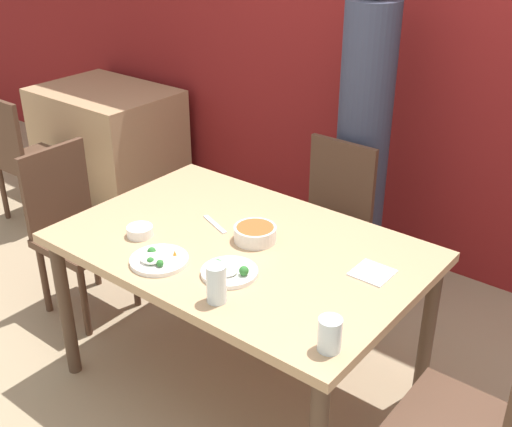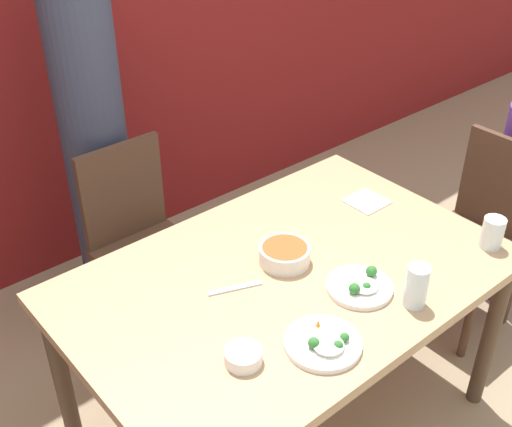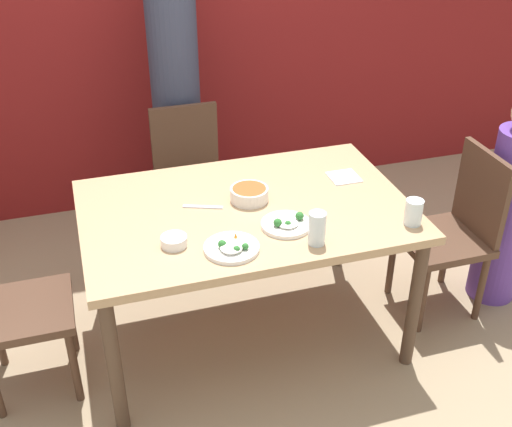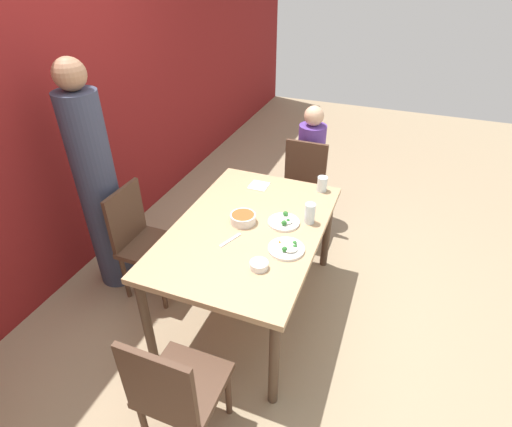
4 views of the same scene
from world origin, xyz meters
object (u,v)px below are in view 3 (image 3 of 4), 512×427
at_px(chair_child_spot, 455,228).
at_px(plate_rice_adult, 287,224).
at_px(glass_water_tall, 414,212).
at_px(person_adult, 176,101).
at_px(person_child, 508,209).
at_px(chair_adult_spot, 191,180).
at_px(bowl_curry, 249,194).

height_order(chair_child_spot, plate_rice_adult, chair_child_spot).
bearing_deg(glass_water_tall, person_adult, 116.46).
relative_size(person_adult, person_child, 1.53).
bearing_deg(chair_child_spot, chair_adult_spot, -127.69).
distance_m(person_adult, plate_rice_adult, 1.36).
distance_m(person_adult, glass_water_tall, 1.64).
bearing_deg(person_child, plate_rice_adult, -173.87).
bearing_deg(plate_rice_adult, person_child, 6.13).
bearing_deg(chair_adult_spot, bowl_curry, -80.80).
xyz_separation_m(chair_adult_spot, person_child, (1.45, -0.89, 0.06)).
bearing_deg(bowl_curry, person_adult, 96.56).
bearing_deg(glass_water_tall, plate_rice_adult, 165.75).
bearing_deg(chair_child_spot, bowl_curry, -97.21).
distance_m(bowl_curry, glass_water_tall, 0.73).
height_order(person_adult, plate_rice_adult, person_adult).
bearing_deg(bowl_curry, plate_rice_adult, -71.89).
xyz_separation_m(chair_child_spot, bowl_curry, (-1.03, 0.13, 0.30)).
bearing_deg(person_adult, bowl_curry, -83.44).
relative_size(person_child, bowl_curry, 6.56).
height_order(chair_child_spot, glass_water_tall, chair_child_spot).
bearing_deg(plate_rice_adult, bowl_curry, 108.11).
distance_m(chair_adult_spot, bowl_curry, 0.83).
relative_size(person_child, plate_rice_adult, 5.33).
bearing_deg(chair_adult_spot, chair_child_spot, -37.69).
bearing_deg(person_adult, person_child, -39.67).
bearing_deg(chair_adult_spot, glass_water_tall, -57.74).
distance_m(chair_child_spot, bowl_curry, 1.08).
xyz_separation_m(plate_rice_adult, glass_water_tall, (0.52, -0.13, 0.04)).
xyz_separation_m(chair_child_spot, glass_water_tall, (-0.42, -0.27, 0.32)).
height_order(bowl_curry, plate_rice_adult, bowl_curry).
height_order(chair_adult_spot, bowl_curry, chair_adult_spot).
xyz_separation_m(chair_child_spot, person_adult, (-1.16, 1.21, 0.36)).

